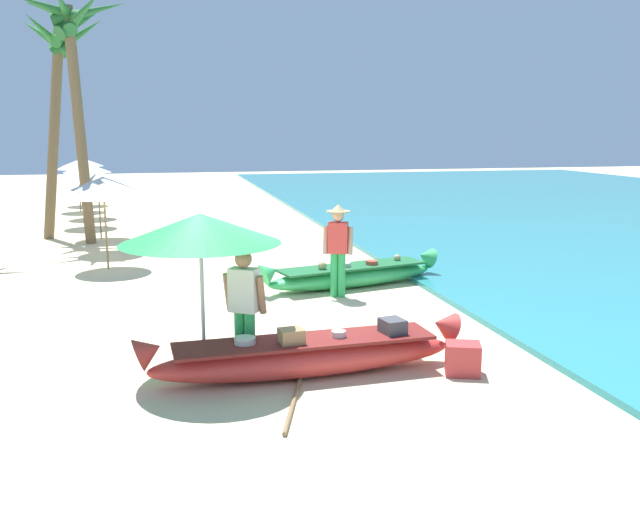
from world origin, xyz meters
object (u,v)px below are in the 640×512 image
(boat_red_foreground, at_px, (306,355))
(boat_green_midground, at_px, (352,275))
(person_tourist_customer, at_px, (244,304))
(patio_umbrella_large, at_px, (200,229))
(paddle, at_px, (296,392))
(palm_tree_tall_inland, at_px, (58,64))
(cooler_box, at_px, (463,359))
(palm_tree_mid_cluster, at_px, (72,41))
(person_vendor_hatted, at_px, (338,244))

(boat_red_foreground, xyz_separation_m, boat_green_midground, (1.91, 4.64, -0.03))
(person_tourist_customer, bearing_deg, patio_umbrella_large, 171.63)
(patio_umbrella_large, relative_size, paddle, 1.16)
(person_tourist_customer, xyz_separation_m, palm_tree_tall_inland, (-3.59, 12.05, 3.93))
(person_tourist_customer, bearing_deg, palm_tree_tall_inland, 106.57)
(paddle, bearing_deg, cooler_box, 5.05)
(boat_red_foreground, xyz_separation_m, palm_tree_tall_inland, (-4.32, 12.40, 4.55))
(palm_tree_mid_cluster, bearing_deg, boat_green_midground, -49.32)
(person_tourist_customer, height_order, cooler_box, person_tourist_customer)
(person_vendor_hatted, relative_size, paddle, 0.98)
(palm_tree_tall_inland, height_order, paddle, palm_tree_tall_inland)
(boat_red_foreground, xyz_separation_m, patio_umbrella_large, (-1.25, 0.43, 1.59))
(palm_tree_mid_cluster, distance_m, cooler_box, 13.98)
(boat_red_foreground, height_order, cooler_box, boat_red_foreground)
(patio_umbrella_large, bearing_deg, paddle, -45.65)
(person_vendor_hatted, bearing_deg, palm_tree_mid_cluster, 125.35)
(person_vendor_hatted, bearing_deg, person_tourist_customer, -121.15)
(patio_umbrella_large, distance_m, palm_tree_tall_inland, 12.71)
(cooler_box, bearing_deg, person_tourist_customer, -175.58)
(cooler_box, bearing_deg, patio_umbrella_large, -174.42)
(boat_red_foreground, xyz_separation_m, palm_tree_mid_cluster, (-3.79, 11.28, 5.03))
(boat_red_foreground, height_order, person_vendor_hatted, person_vendor_hatted)
(palm_tree_mid_cluster, bearing_deg, patio_umbrella_large, -76.80)
(boat_red_foreground, relative_size, paddle, 2.39)
(person_tourist_customer, relative_size, cooler_box, 3.67)
(boat_green_midground, xyz_separation_m, palm_tree_mid_cluster, (-5.70, 6.63, 5.06))
(paddle, bearing_deg, boat_green_midground, 67.64)
(person_tourist_customer, distance_m, patio_umbrella_large, 1.10)
(person_vendor_hatted, distance_m, paddle, 4.91)
(boat_red_foreground, distance_m, patio_umbrella_large, 2.06)
(cooler_box, bearing_deg, boat_green_midground, 110.60)
(palm_tree_mid_cluster, xyz_separation_m, cooler_box, (5.74, -11.68, -5.10))
(person_tourist_customer, bearing_deg, paddle, -63.03)
(person_vendor_hatted, bearing_deg, palm_tree_tall_inland, 124.09)
(boat_red_foreground, bearing_deg, person_vendor_hatted, 69.99)
(person_tourist_customer, height_order, palm_tree_tall_inland, palm_tree_tall_inland)
(boat_green_midground, bearing_deg, palm_tree_mid_cluster, 130.68)
(palm_tree_mid_cluster, bearing_deg, paddle, -73.37)
(person_vendor_hatted, bearing_deg, boat_green_midground, 56.45)
(person_vendor_hatted, distance_m, palm_tree_mid_cluster, 10.00)
(person_tourist_customer, xyz_separation_m, paddle, (0.48, -0.95, -0.86))
(palm_tree_tall_inland, xyz_separation_m, paddle, (4.07, -13.00, -4.79))
(cooler_box, bearing_deg, palm_tree_tall_inland, 136.20)
(person_tourist_customer, xyz_separation_m, patio_umbrella_large, (-0.52, 0.08, 0.97))
(palm_tree_mid_cluster, distance_m, paddle, 13.47)
(boat_red_foreground, height_order, patio_umbrella_large, patio_umbrella_large)
(boat_red_foreground, height_order, paddle, boat_red_foreground)
(boat_red_foreground, distance_m, cooler_box, 1.99)
(palm_tree_mid_cluster, height_order, cooler_box, palm_tree_mid_cluster)
(patio_umbrella_large, distance_m, palm_tree_mid_cluster, 11.67)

